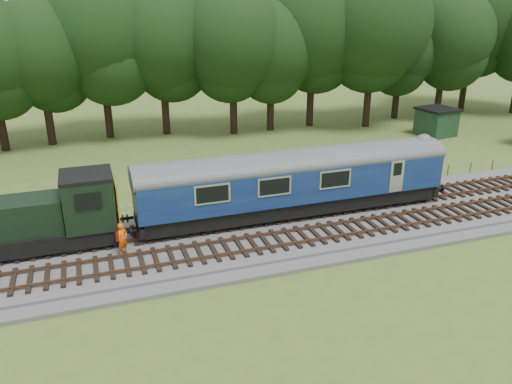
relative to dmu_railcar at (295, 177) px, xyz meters
name	(u,v)px	position (x,y,z in m)	size (l,w,h in m)	color
ground	(325,225)	(1.35, -1.40, -2.61)	(120.00, 120.00, 0.00)	#4E6826
ballast	(326,223)	(1.35, -1.40, -2.43)	(70.00, 7.00, 0.35)	#4C4C4F
track_north	(315,210)	(1.35, 0.00, -2.19)	(67.20, 2.40, 0.21)	black
track_south	(339,230)	(1.35, -3.00, -2.19)	(67.20, 2.40, 0.21)	black
fence	(294,198)	(1.35, 3.10, -2.61)	(64.00, 0.12, 1.00)	#6B6054
tree_line	(222,134)	(1.35, 20.60, -2.61)	(70.00, 8.00, 18.00)	black
dmu_railcar	(295,177)	(0.00, 0.00, 0.00)	(18.05, 2.86, 3.88)	black
shunter_loco	(32,220)	(-13.93, 0.00, -0.63)	(8.92, 2.60, 3.38)	black
worker	(123,239)	(-9.86, -1.84, -1.44)	(0.60, 0.39, 1.64)	#FF650D
shed	(436,121)	(20.36, 13.61, -1.29)	(3.63, 3.63, 2.60)	#16321D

